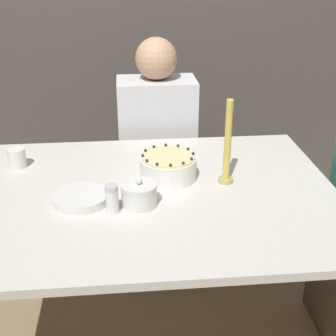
{
  "coord_description": "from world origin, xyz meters",
  "views": [
    {
      "loc": [
        -0.09,
        -1.57,
        1.57
      ],
      "look_at": [
        0.07,
        0.11,
        0.77
      ],
      "focal_mm": 50.0,
      "sensor_mm": 36.0,
      "label": 1
    }
  ],
  "objects": [
    {
      "name": "person_man_blue_shirt",
      "position": [
        0.08,
        0.74,
        0.51
      ],
      "size": [
        0.4,
        0.34,
        1.18
      ],
      "rotation": [
        0.0,
        0.0,
        3.14
      ],
      "color": "#2D2D38",
      "rests_on": "ground_plane"
    },
    {
      "name": "sugar_bowl",
      "position": [
        -0.05,
        -0.1,
        0.77
      ],
      "size": [
        0.13,
        0.13,
        0.11
      ],
      "color": "silver",
      "rests_on": "dining_table"
    },
    {
      "name": "plate_stack",
      "position": [
        -0.26,
        -0.05,
        0.75
      ],
      "size": [
        0.21,
        0.21,
        0.03
      ],
      "color": "silver",
      "rests_on": "dining_table"
    },
    {
      "name": "candle",
      "position": [
        0.3,
        0.05,
        0.87
      ],
      "size": [
        0.06,
        0.06,
        0.34
      ],
      "color": "tan",
      "rests_on": "dining_table"
    },
    {
      "name": "ground_plane",
      "position": [
        0.0,
        0.0,
        0.0
      ],
      "size": [
        12.0,
        12.0,
        0.0
      ],
      "primitive_type": "plane",
      "color": "#8C7556"
    },
    {
      "name": "cup",
      "position": [
        -0.55,
        0.27,
        0.77
      ],
      "size": [
        0.07,
        0.07,
        0.08
      ],
      "color": "white",
      "rests_on": "dining_table"
    },
    {
      "name": "sugar_shaker",
      "position": [
        -0.14,
        -0.14,
        0.78
      ],
      "size": [
        0.05,
        0.05,
        0.11
      ],
      "color": "white",
      "rests_on": "dining_table"
    },
    {
      "name": "dining_table",
      "position": [
        0.0,
        0.0,
        0.63
      ],
      "size": [
        1.42,
        1.07,
        0.73
      ],
      "color": "beige",
      "rests_on": "ground_plane"
    },
    {
      "name": "cake",
      "position": [
        0.07,
        0.11,
        0.78
      ],
      "size": [
        0.23,
        0.23,
        0.11
      ],
      "color": "white",
      "rests_on": "dining_table"
    }
  ]
}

